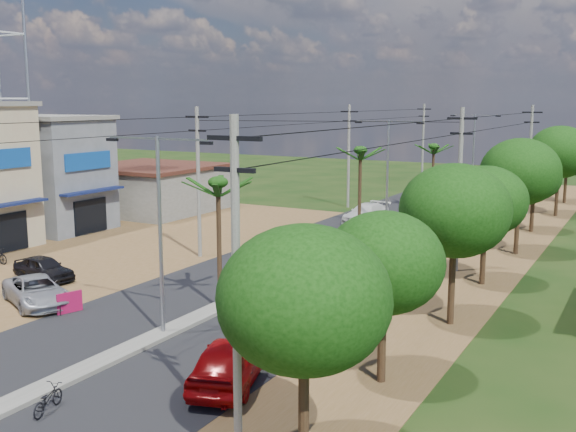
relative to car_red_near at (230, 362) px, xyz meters
The scene contains 36 objects.
ground 5.72m from the car_red_near, 152.02° to the left, with size 160.00×160.00×0.00m, color black.
road 18.37m from the car_red_near, 105.81° to the left, with size 12.00×110.00×0.04m, color black.
median 21.26m from the car_red_near, 103.61° to the left, with size 1.00×90.00×0.18m, color #605E56.
dirt_lot_west 22.68m from the car_red_near, 151.95° to the left, with size 18.00×46.00×0.04m, color brown.
dirt_shoulder_east 18.02m from the car_red_near, 78.79° to the left, with size 5.00×90.00×0.03m, color brown.
shophouse_grey 31.88m from the car_red_near, 148.31° to the left, with size 9.00×6.40×8.30m.
low_shed 37.25m from the car_red_near, 134.29° to the left, with size 10.40×10.40×3.95m.
tree_east_a 6.71m from the car_red_near, 36.61° to the right, with size 4.40×4.40×6.37m.
tree_east_b 6.04m from the car_red_near, 31.70° to the left, with size 4.00×4.00×5.83m.
tree_east_c 11.48m from the car_red_near, 64.05° to the left, with size 4.60×4.60×6.83m.
tree_east_d 17.59m from the car_red_near, 75.20° to the left, with size 4.20×4.20×6.13m.
tree_east_e 25.44m from the car_red_near, 79.43° to the left, with size 4.80×4.80×7.14m.
tree_east_f 33.07m from the car_red_near, 82.67° to the left, with size 3.80×3.80×5.52m.
tree_east_g 41.18m from the car_red_near, 83.27° to the left, with size 5.00×5.00×7.38m.
tree_east_h 49.01m from the car_red_near, 84.72° to the left, with size 4.40×4.40×6.52m.
palm_median_near 9.57m from the car_red_near, 126.91° to the left, with size 2.00×2.00×6.15m.
palm_median_mid 23.75m from the car_red_near, 102.45° to the left, with size 2.00×2.00×6.55m.
palm_median_far 39.23m from the car_red_near, 97.37° to the left, with size 2.00×2.00×5.85m.
streetlight_near 6.92m from the car_red_near, 152.02° to the left, with size 5.10×0.18×8.00m.
streetlight_mid 28.38m from the car_red_near, 100.25° to the left, with size 5.10×0.18×8.00m.
streetlight_far 53.04m from the car_red_near, 95.42° to the left, with size 5.10×0.18×8.00m.
utility_pole_w_b 19.35m from the car_red_near, 129.31° to the left, with size 1.60×0.24×9.00m.
utility_pole_w_c 38.77m from the car_red_near, 108.13° to the left, with size 1.60×0.24×9.00m.
utility_pole_w_d 59.02m from the car_red_near, 101.76° to the left, with size 1.60×0.24×9.00m.
utility_pole_e_a 5.75m from the car_red_near, 53.22° to the right, with size 1.60×0.24×9.00m.
utility_pole_e_b 19.23m from the car_red_near, 82.37° to the left, with size 1.60×0.24×9.00m.
utility_pole_e_c 40.92m from the car_red_near, 86.48° to the left, with size 1.60×0.24×9.00m.
car_red_near is the anchor object (origin of this frame).
car_silver_mid 12.58m from the car_red_near, 97.72° to the left, with size 1.35×3.87×1.28m, color #9C9DA4.
car_white_far 31.09m from the car_red_near, 104.11° to the left, with size 2.03×4.99×1.45m, color beige.
car_parked_silver 13.09m from the car_red_near, 166.61° to the left, with size 2.15×4.66×1.30m, color #9C9DA4.
car_parked_dark 17.06m from the car_red_near, 158.59° to the left, with size 1.52×3.77×1.28m, color black.
moto_rider_east 5.73m from the car_red_near, 130.19° to the right, with size 0.53×1.52×0.80m, color black.
moto_rider_west_a 22.06m from the car_red_near, 115.17° to the left, with size 0.68×1.95×1.02m, color black.
moto_rider_west_b 38.03m from the car_red_near, 99.38° to the left, with size 0.52×1.84×1.11m, color black.
roadside_sign 10.90m from the car_red_near, 164.45° to the left, with size 0.43×1.15×0.98m.
Camera 1 is at (16.90, -20.21, 9.33)m, focal length 42.00 mm.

